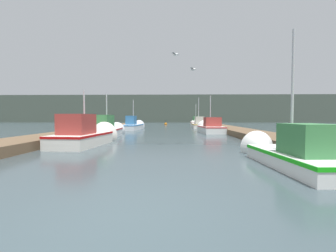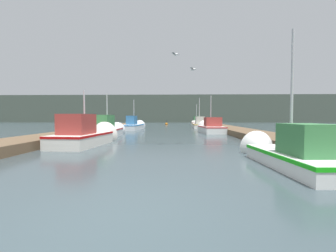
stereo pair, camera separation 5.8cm
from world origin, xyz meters
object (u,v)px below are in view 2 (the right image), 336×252
Objects in this scene: fishing_boat_1 at (87,135)px; mooring_piling_1 at (200,121)px; fishing_boat_4 at (134,125)px; seagull_1 at (193,69)px; fishing_boat_6 at (196,123)px; fishing_boat_3 at (210,128)px; seagull_lead at (176,54)px; fishing_boat_0 at (286,152)px; channel_buoy at (166,124)px; fishing_boat_5 at (199,124)px; fishing_boat_2 at (108,130)px; mooring_piling_0 at (128,124)px.

fishing_boat_1 is 29.31m from mooring_piling_1.
fishing_boat_4 is 11.64× the size of seagull_1.
fishing_boat_6 is 4.15m from mooring_piling_1.
fishing_boat_3 is 8.78× the size of seagull_lead.
seagull_1 is at bearing -21.28° from seagull_lead.
fishing_boat_0 is 28.61m from fishing_boat_6.
channel_buoy is at bearing 98.39° from fishing_boat_3.
fishing_boat_5 is (0.02, 10.02, 0.00)m from fishing_boat_3.
seagull_1 is at bearing -85.26° from channel_buoy.
fishing_boat_4 is at bearing -102.20° from channel_buoy.
fishing_boat_4 is at bearing -125.12° from mooring_piling_1.
fishing_boat_5 is at bearing 32.58° from fishing_boat_4.
seagull_1 reaches higher than fishing_boat_6.
channel_buoy is at bearing 37.26° from seagull_lead.
fishing_boat_2 is 1.43× the size of fishing_boat_3.
fishing_boat_3 is 20.97m from channel_buoy.
seagull_lead reaches higher than fishing_boat_3.
fishing_boat_0 reaches higher than mooring_piling_0.
channel_buoy is 1.96× the size of seagull_lead.
seagull_1 reaches higher than fishing_boat_4.
fishing_boat_5 reaches higher than fishing_boat_6.
fishing_boat_5 is at bearing 72.46° from fishing_boat_1.
fishing_boat_0 is at bearing -104.24° from seagull_lead.
channel_buoy is at bearing 163.84° from mooring_piling_1.
seagull_1 is at bearing -68.11° from mooring_piling_0.
fishing_boat_1 is at bearing -109.27° from fishing_boat_6.
fishing_boat_0 reaches higher than fishing_boat_3.
fishing_boat_5 is 19.95m from seagull_1.
seagull_lead is at bearing -98.83° from mooring_piling_1.
mooring_piling_0 is at bearing 49.91° from seagull_1.
seagull_lead is (4.68, -0.89, 3.96)m from fishing_boat_1.
fishing_boat_3 is 9.74m from fishing_boat_4.
fishing_boat_5 is 6.21× the size of channel_buoy.
fishing_boat_2 is 1.04× the size of fishing_boat_4.
fishing_boat_0 is 6.58m from seagull_lead.
seagull_lead is at bearing -97.85° from fishing_boat_5.
seagull_lead reaches higher than fishing_boat_6.
fishing_boat_3 is 12.39m from mooring_piling_0.
fishing_boat_6 is 5.08× the size of channel_buoy.
fishing_boat_4 reaches higher than channel_buoy.
fishing_boat_1 is at bearing 113.48° from seagull_lead.
seagull_1 is (-2.52, 4.47, 3.50)m from fishing_boat_0.
fishing_boat_6 is 4.73× the size of mooring_piling_0.
seagull_lead reaches higher than mooring_piling_0.
mooring_piling_0 is at bearing -110.30° from channel_buoy.
mooring_piling_0 is at bearing 92.61° from fishing_boat_2.
fishing_boat_2 is 5.99× the size of mooring_piling_0.
mooring_piling_1 is (9.29, 13.21, 0.28)m from fishing_boat_4.
seagull_1 is (-3.58, -28.13, 3.16)m from mooring_piling_1.
fishing_boat_4 is at bearing 141.11° from fishing_boat_3.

